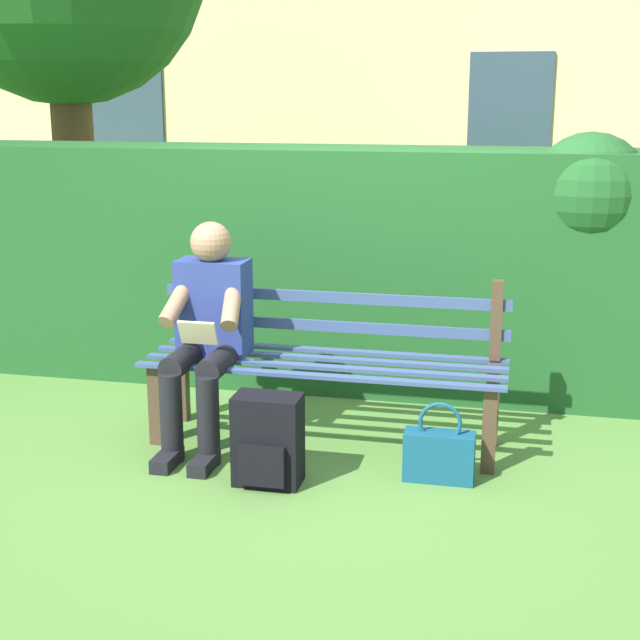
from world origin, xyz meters
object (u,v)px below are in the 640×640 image
at_px(person_seated, 207,328).
at_px(backpack, 268,441).
at_px(park_bench, 327,361).
at_px(handbag, 439,454).

xyz_separation_m(person_seated, backpack, (-0.46, 0.46, -0.42)).
height_order(park_bench, handbag, park_bench).
height_order(park_bench, backpack, park_bench).
bearing_deg(park_bench, handbag, 147.80).
bearing_deg(handbag, park_bench, -32.20).
bearing_deg(backpack, person_seated, -44.88).
distance_m(park_bench, person_seated, 0.67).
distance_m(park_bench, handbag, 0.84).
distance_m(backpack, handbag, 0.84).
bearing_deg(park_bench, person_seated, 15.55).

